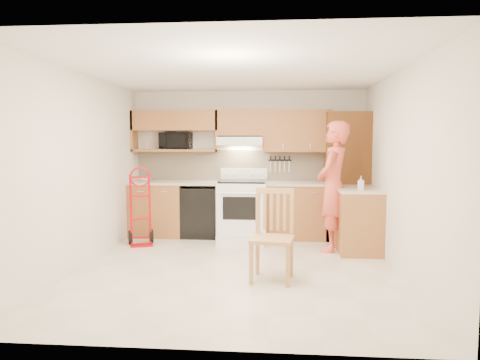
# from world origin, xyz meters

# --- Properties ---
(floor) EXTENTS (4.00, 4.50, 0.02)m
(floor) POSITION_xyz_m (0.00, 0.00, -0.01)
(floor) COLOR beige
(floor) RESTS_ON ground
(ceiling) EXTENTS (4.00, 4.50, 0.02)m
(ceiling) POSITION_xyz_m (0.00, 0.00, 2.51)
(ceiling) COLOR white
(ceiling) RESTS_ON ground
(wall_back) EXTENTS (4.00, 0.02, 2.50)m
(wall_back) POSITION_xyz_m (0.00, 2.26, 1.25)
(wall_back) COLOR beige
(wall_back) RESTS_ON ground
(wall_front) EXTENTS (4.00, 0.02, 2.50)m
(wall_front) POSITION_xyz_m (0.00, -2.26, 1.25)
(wall_front) COLOR beige
(wall_front) RESTS_ON ground
(wall_left) EXTENTS (0.02, 4.50, 2.50)m
(wall_left) POSITION_xyz_m (-2.01, 0.00, 1.25)
(wall_left) COLOR beige
(wall_left) RESTS_ON ground
(wall_right) EXTENTS (0.02, 4.50, 2.50)m
(wall_right) POSITION_xyz_m (2.01, 0.00, 1.25)
(wall_right) COLOR beige
(wall_right) RESTS_ON ground
(backsplash) EXTENTS (3.92, 0.03, 0.55)m
(backsplash) POSITION_xyz_m (0.00, 2.23, 1.20)
(backsplash) COLOR beige
(backsplash) RESTS_ON wall_back
(lower_cab_left) EXTENTS (0.90, 0.60, 0.90)m
(lower_cab_left) POSITION_xyz_m (-1.55, 1.95, 0.45)
(lower_cab_left) COLOR #99643B
(lower_cab_left) RESTS_ON ground
(dishwasher) EXTENTS (0.60, 0.60, 0.85)m
(dishwasher) POSITION_xyz_m (-0.80, 1.95, 0.42)
(dishwasher) COLOR black
(dishwasher) RESTS_ON ground
(lower_cab_right) EXTENTS (1.14, 0.60, 0.90)m
(lower_cab_right) POSITION_xyz_m (0.83, 1.95, 0.45)
(lower_cab_right) COLOR #99643B
(lower_cab_right) RESTS_ON ground
(countertop_left) EXTENTS (1.50, 0.63, 0.04)m
(countertop_left) POSITION_xyz_m (-1.25, 1.95, 0.92)
(countertop_left) COLOR beige
(countertop_left) RESTS_ON lower_cab_left
(countertop_right) EXTENTS (1.14, 0.63, 0.04)m
(countertop_right) POSITION_xyz_m (0.83, 1.95, 0.92)
(countertop_right) COLOR beige
(countertop_right) RESTS_ON lower_cab_right
(cab_return_right) EXTENTS (0.60, 1.00, 0.90)m
(cab_return_right) POSITION_xyz_m (1.70, 1.15, 0.45)
(cab_return_right) COLOR #99643B
(cab_return_right) RESTS_ON ground
(countertop_return) EXTENTS (0.63, 1.00, 0.04)m
(countertop_return) POSITION_xyz_m (1.70, 1.15, 0.92)
(countertop_return) COLOR beige
(countertop_return) RESTS_ON cab_return_right
(pantry_tall) EXTENTS (0.70, 0.60, 2.10)m
(pantry_tall) POSITION_xyz_m (1.65, 1.95, 1.05)
(pantry_tall) COLOR #502813
(pantry_tall) RESTS_ON ground
(upper_cab_left) EXTENTS (1.50, 0.33, 0.34)m
(upper_cab_left) POSITION_xyz_m (-1.25, 2.08, 1.98)
(upper_cab_left) COLOR #99643B
(upper_cab_left) RESTS_ON wall_back
(upper_shelf_mw) EXTENTS (1.50, 0.33, 0.04)m
(upper_shelf_mw) POSITION_xyz_m (-1.25, 2.08, 1.47)
(upper_shelf_mw) COLOR #99643B
(upper_shelf_mw) RESTS_ON wall_back
(upper_cab_center) EXTENTS (0.76, 0.33, 0.44)m
(upper_cab_center) POSITION_xyz_m (-0.12, 2.08, 1.94)
(upper_cab_center) COLOR #99643B
(upper_cab_center) RESTS_ON wall_back
(upper_cab_right) EXTENTS (1.14, 0.33, 0.70)m
(upper_cab_right) POSITION_xyz_m (0.83, 2.08, 1.80)
(upper_cab_right) COLOR #99643B
(upper_cab_right) RESTS_ON wall_back
(range_hood) EXTENTS (0.76, 0.46, 0.14)m
(range_hood) POSITION_xyz_m (-0.12, 2.02, 1.63)
(range_hood) COLOR white
(range_hood) RESTS_ON wall_back
(knife_strip) EXTENTS (0.40, 0.05, 0.29)m
(knife_strip) POSITION_xyz_m (0.55, 2.21, 1.24)
(knife_strip) COLOR black
(knife_strip) RESTS_ON backsplash
(microwave) EXTENTS (0.54, 0.37, 0.29)m
(microwave) POSITION_xyz_m (-1.25, 2.08, 1.63)
(microwave) COLOR black
(microwave) RESTS_ON upper_shelf_mw
(range) EXTENTS (0.79, 1.04, 1.17)m
(range) POSITION_xyz_m (-0.06, 1.68, 0.58)
(range) COLOR white
(range) RESTS_ON ground
(person) EXTENTS (0.70, 0.83, 1.93)m
(person) POSITION_xyz_m (1.33, 1.12, 0.96)
(person) COLOR #E65643
(person) RESTS_ON ground
(hand_truck) EXTENTS (0.55, 0.53, 1.11)m
(hand_truck) POSITION_xyz_m (-1.62, 1.23, 0.55)
(hand_truck) COLOR red
(hand_truck) RESTS_ON ground
(dining_chair) EXTENTS (0.54, 0.58, 1.07)m
(dining_chair) POSITION_xyz_m (0.45, -0.43, 0.53)
(dining_chair) COLOR #B97F4D
(dining_chair) RESTS_ON ground
(soap_bottle) EXTENTS (0.10, 0.10, 0.19)m
(soap_bottle) POSITION_xyz_m (1.70, 0.93, 1.04)
(soap_bottle) COLOR white
(soap_bottle) RESTS_ON countertop_return
(bowl) EXTENTS (0.23, 0.23, 0.05)m
(bowl) POSITION_xyz_m (-1.77, 1.95, 0.97)
(bowl) COLOR white
(bowl) RESTS_ON countertop_left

